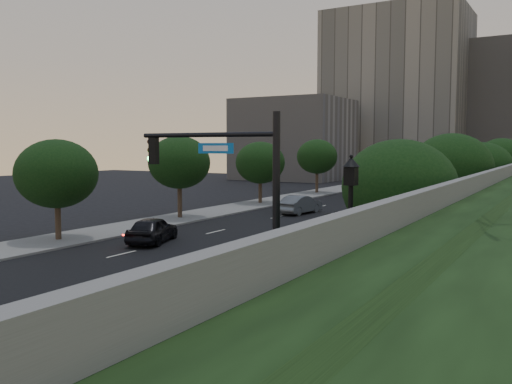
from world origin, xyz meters
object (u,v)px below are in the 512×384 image
Objects in this scene: traffic_signal_mast at (247,215)px; sedan_near_left at (153,230)px; sedan_far_right at (431,201)px; pedestrian_a at (327,273)px; pedestrian_c at (389,240)px; sedan_mid_left at (300,205)px; pedestrian_b at (392,259)px; sedan_far_left at (372,189)px; street_lamp at (350,236)px; sedan_near_right at (330,224)px.

sedan_near_left is (-12.95, 10.10, -2.86)m from traffic_signal_mast.
sedan_far_right is (10.58, 26.92, -0.06)m from sedan_near_left.
sedan_near_left is 1.08× the size of sedan_far_right.
pedestrian_a is 1.04× the size of pedestrian_c.
sedan_mid_left is 26.22m from pedestrian_a.
pedestrian_a is (12.36, -23.12, 0.19)m from sedan_mid_left.
sedan_far_right is at bearing -98.79° from pedestrian_b.
sedan_far_left is at bearing -88.56° from pedestrian_b.
sedan_far_left is 1.11× the size of sedan_far_right.
pedestrian_c is at bearing 97.81° from street_lamp.
street_lamp is 5.09m from pedestrian_b.
sedan_near_right is 2.65× the size of pedestrian_a.
sedan_near_right is at bearing -57.61° from pedestrian_c.
sedan_far_left is (0.80, 39.06, -0.13)m from sedan_near_left.
sedan_near_left reaches higher than sedan_far_left.
street_lamp is 33.62m from sedan_far_right.
sedan_far_right is 24.36m from pedestrian_c.
sedan_near_left is 2.95× the size of pedestrian_c.
sedan_far_left is at bearing 103.89° from traffic_signal_mast.
street_lamp reaches higher than pedestrian_a.
sedan_mid_left is 13.10m from sedan_far_right.
sedan_far_right is 32.83m from pedestrian_a.
pedestrian_a is at bearing 138.07° from sedan_near_left.
pedestrian_c is at bearing 135.71° from sedan_mid_left.
sedan_near_left is at bearing -0.62° from pedestrian_c.
street_lamp is at bearing 69.44° from pedestrian_b.
sedan_near_right is at bearing 115.14° from street_lamp.
sedan_far_left is at bearing 140.22° from sedan_far_right.
street_lamp is 1.14× the size of sedan_far_left.
pedestrian_b is (7.27, -10.27, 0.29)m from sedan_near_right.
sedan_far_right is 2.81× the size of pedestrian_b.
traffic_signal_mast reaches higher than pedestrian_a.
sedan_far_left is 38.55m from pedestrian_c.
street_lamp is at bearing 169.45° from pedestrian_a.
sedan_near_right is at bearing -72.92° from pedestrian_b.
sedan_mid_left is (-11.37, 27.49, -2.86)m from traffic_signal_mast.
pedestrian_a is at bearing 53.94° from pedestrian_b.
traffic_signal_mast reaches higher than sedan_near_right.
sedan_far_left is (-12.16, 49.16, -2.99)m from traffic_signal_mast.
traffic_signal_mast is 1.46× the size of sedan_near_left.
sedan_far_left is 15.59m from sedan_far_right.
sedan_near_right is (7.23, -30.33, -0.03)m from sedan_far_left.
traffic_signal_mast is 50.73m from sedan_far_left.
street_lamp is at bearing 137.65° from sedan_near_left.
pedestrian_b is at bearing 154.68° from sedan_near_left.
traffic_signal_mast is 37.21m from sedan_far_right.
sedan_far_left is 3.04× the size of pedestrian_c.
pedestrian_c is at bearing -89.69° from pedestrian_b.
sedan_far_left reaches higher than sedan_near_right.
pedestrian_a is (3.37, -32.65, 0.24)m from sedan_far_right.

